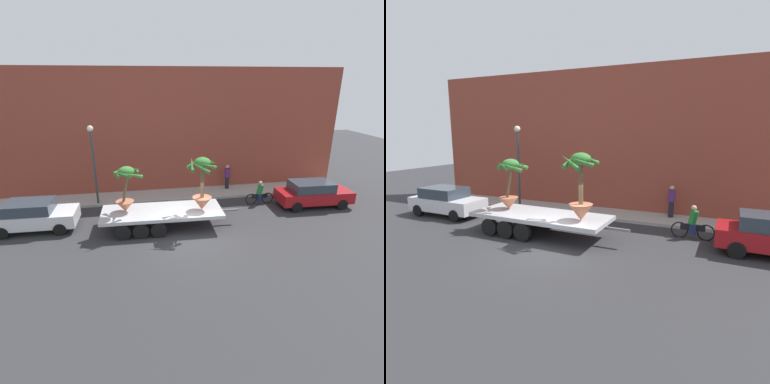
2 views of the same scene
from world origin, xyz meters
TOP-DOWN VIEW (x-y plane):
  - ground_plane at (0.00, 0.00)m, footprint 60.00×60.00m
  - sidewalk at (0.00, 6.10)m, footprint 24.00×2.20m
  - building_facade at (0.00, 7.80)m, footprint 24.00×1.20m
  - flatbed_trailer at (-1.52, 1.55)m, footprint 7.35×2.57m
  - potted_palm_rear at (-3.04, 1.74)m, footprint 1.51×1.70m
  - potted_palm_middle at (0.82, 1.26)m, footprint 1.50×1.71m
  - cyclist at (5.09, 3.75)m, footprint 1.84×0.34m
  - trailing_car at (-7.89, 2.45)m, footprint 4.27×2.02m
  - pedestrian_near_gate at (3.77, 6.55)m, footprint 0.36×0.36m
  - street_lamp at (-4.98, 5.30)m, footprint 0.36×0.36m

SIDE VIEW (x-z plane):
  - ground_plane at x=0.00m, z-range 0.00..0.00m
  - sidewalk at x=0.00m, z-range 0.00..0.15m
  - cyclist at x=5.09m, z-range -0.10..1.44m
  - flatbed_trailer at x=-1.52m, z-range 0.28..1.26m
  - trailing_car at x=-7.89m, z-range 0.04..1.62m
  - pedestrian_near_gate at x=3.77m, z-range 0.19..1.90m
  - potted_palm_rear at x=-3.04m, z-range 1.03..3.45m
  - potted_palm_middle at x=0.82m, z-range 0.94..3.78m
  - street_lamp at x=-4.98m, z-range 0.82..5.65m
  - building_facade at x=0.00m, z-range 0.00..8.25m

